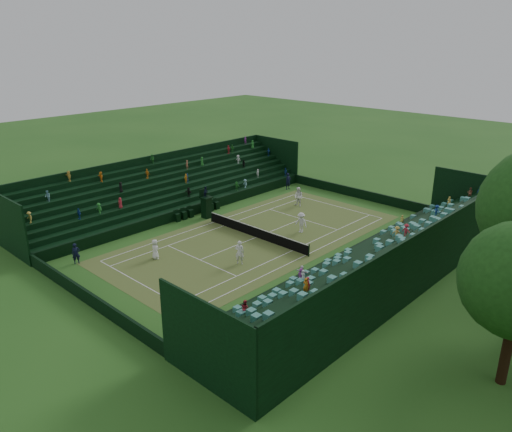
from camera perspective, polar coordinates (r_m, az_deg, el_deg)
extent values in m
plane|color=#25591C|center=(43.48, 0.00, -2.48)|extent=(160.00, 160.00, 0.00)
cube|color=#387025|center=(43.48, 0.00, -2.47)|extent=(12.97, 26.77, 0.01)
cube|color=black|center=(55.27, 11.41, 2.60)|extent=(17.17, 0.20, 1.00)
cube|color=black|center=(34.62, -18.62, -8.85)|extent=(17.17, 0.20, 1.00)
cube|color=black|center=(38.43, 9.26, -5.06)|extent=(0.20, 31.77, 1.00)
cube|color=black|center=(49.15, -7.20, 0.66)|extent=(0.20, 31.77, 1.00)
cube|color=black|center=(38.18, 9.88, -5.27)|extent=(0.80, 32.00, 1.00)
cube|color=black|center=(37.70, 10.91, -5.30)|extent=(0.80, 32.00, 1.45)
cube|color=black|center=(37.24, 11.97, -5.33)|extent=(0.80, 32.00, 1.90)
cube|color=black|center=(36.78, 13.05, -5.35)|extent=(0.80, 32.00, 2.35)
cube|color=black|center=(36.34, 14.16, -5.38)|extent=(0.80, 32.00, 2.80)
cube|color=black|center=(35.92, 15.29, -5.40)|extent=(0.80, 32.00, 3.25)
cube|color=black|center=(35.50, 16.46, -5.43)|extent=(0.80, 32.00, 3.70)
cube|color=black|center=(35.11, 17.65, -5.45)|extent=(0.80, 32.00, 4.15)
cube|color=black|center=(34.77, 18.44, -5.11)|extent=(0.20, 32.00, 4.90)
cube|color=black|center=(49.51, -7.57, 0.79)|extent=(0.80, 32.00, 1.00)
cube|color=black|center=(50.04, -8.17, 1.24)|extent=(0.80, 32.00, 1.45)
cube|color=black|center=(50.57, -8.75, 1.68)|extent=(0.80, 32.00, 1.90)
cube|color=black|center=(51.11, -9.32, 2.11)|extent=(0.80, 32.00, 2.35)
cube|color=black|center=(51.66, -9.87, 2.53)|extent=(0.80, 32.00, 2.80)
cube|color=black|center=(52.21, -10.42, 2.94)|extent=(0.80, 32.00, 3.25)
cube|color=black|center=(52.77, -10.96, 3.34)|extent=(0.80, 32.00, 3.70)
cube|color=black|center=(53.34, -11.48, 3.73)|extent=(0.80, 32.00, 4.15)
cube|color=black|center=(53.64, -11.82, 4.22)|extent=(0.20, 32.00, 4.90)
cylinder|color=black|center=(47.19, -5.11, -0.04)|extent=(0.10, 0.10, 1.06)
cylinder|color=black|center=(39.83, 6.07, -3.93)|extent=(0.10, 0.10, 1.06)
cube|color=black|center=(43.31, 0.00, -1.92)|extent=(11.57, 0.02, 0.86)
cube|color=white|center=(43.13, 0.00, -1.34)|extent=(11.57, 0.04, 0.07)
cylinder|color=black|center=(28.55, 26.62, -14.15)|extent=(0.50, 0.50, 3.10)
cube|color=black|center=(48.17, -5.68, 0.94)|extent=(0.77, 0.77, 1.98)
cube|color=black|center=(47.84, -5.72, 2.13)|extent=(0.99, 0.99, 0.11)
cube|color=black|center=(48.01, -6.04, 2.66)|extent=(0.09, 0.99, 0.77)
imported|color=black|center=(47.67, -5.74, 2.78)|extent=(0.46, 0.55, 1.02)
cube|color=black|center=(47.72, -8.98, -0.17)|extent=(0.48, 0.48, 0.76)
cube|color=black|center=(47.74, -9.18, 0.43)|extent=(0.06, 0.48, 0.48)
cube|color=black|center=(48.17, -8.23, 0.06)|extent=(0.48, 0.48, 0.76)
cube|color=black|center=(48.19, -8.43, 0.66)|extent=(0.06, 0.48, 0.48)
cube|color=black|center=(48.64, -7.50, 0.29)|extent=(0.48, 0.48, 0.76)
cube|color=black|center=(48.66, -7.70, 0.89)|extent=(0.06, 0.48, 0.48)
cube|color=black|center=(49.72, -5.90, 0.80)|extent=(0.48, 0.48, 0.76)
cube|color=black|center=(49.74, -6.10, 1.38)|extent=(0.06, 0.48, 0.48)
cube|color=black|center=(50.22, -5.21, 1.02)|extent=(0.48, 0.48, 0.76)
cube|color=black|center=(50.24, -5.41, 1.59)|extent=(0.06, 0.48, 0.48)
cube|color=black|center=(50.72, -4.53, 1.23)|extent=(0.48, 0.48, 0.76)
cube|color=black|center=(50.74, -4.73, 1.80)|extent=(0.06, 0.48, 0.48)
imported|color=white|center=(39.92, -11.46, -3.74)|extent=(0.93, 0.77, 1.62)
imported|color=white|center=(38.22, -1.89, -4.17)|extent=(0.84, 0.80, 1.93)
imported|color=white|center=(51.41, 4.88, 2.20)|extent=(0.99, 0.78, 1.99)
imported|color=white|center=(44.48, 5.17, -0.75)|extent=(1.26, 0.79, 1.87)
imported|color=black|center=(57.14, 3.69, 3.99)|extent=(0.55, 0.75, 1.89)
imported|color=black|center=(40.75, -19.88, -4.06)|extent=(0.56, 0.69, 1.65)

